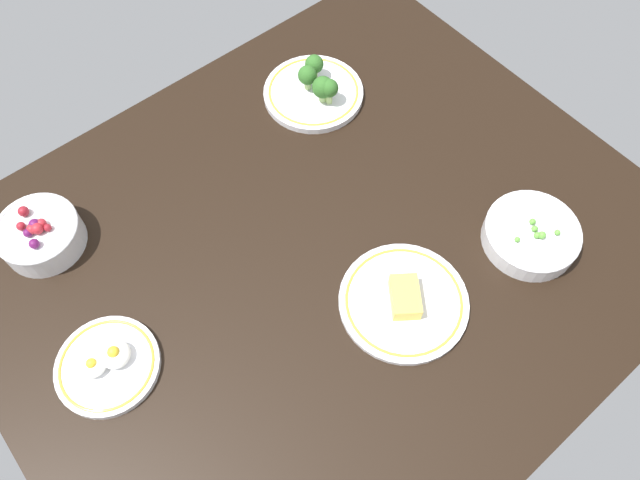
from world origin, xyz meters
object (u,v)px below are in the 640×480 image
bowl_peas (531,235)px  plate_broccoli (315,89)px  plate_eggs (107,364)px  bowl_berries (40,234)px  plate_cheese (404,301)px

bowl_peas → plate_broccoli: bearing=98.5°
plate_broccoli → plate_eggs: bearing=-159.2°
plate_broccoli → bowl_berries: (-61.14, 3.69, 1.15)cm
bowl_peas → plate_eggs: bowl_peas is taller
plate_cheese → plate_broccoli: 50.74cm
plate_cheese → bowl_peas: (26.49, -5.53, 1.30)cm
plate_cheese → bowl_berries: 66.36cm
bowl_peas → plate_broccoli: 53.31cm
bowl_peas → bowl_berries: 89.15cm
plate_eggs → bowl_peas: bearing=-21.5°
plate_broccoli → bowl_berries: same height
bowl_peas → bowl_berries: bearing=140.7°
plate_cheese → bowl_peas: size_ratio=1.31×
bowl_berries → bowl_peas: bearing=-39.3°
bowl_berries → plate_eggs: 28.32cm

